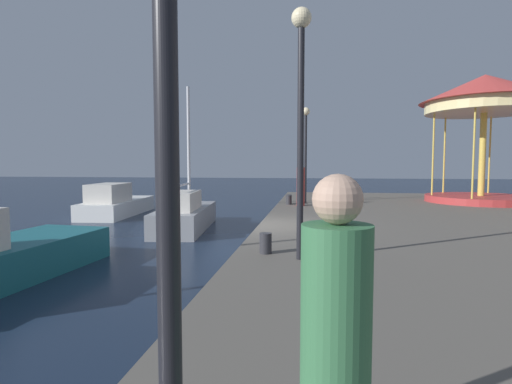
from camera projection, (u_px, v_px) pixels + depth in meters
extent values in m
plane|color=#162338|center=(259.00, 252.00, 11.49)|extent=(120.00, 120.00, 0.00)
cube|color=#5B564F|center=(508.00, 245.00, 10.52)|extent=(13.36, 26.77, 0.80)
cube|color=white|center=(118.00, 207.00, 19.87)|extent=(2.34, 5.67, 0.75)
cube|color=beige|center=(109.00, 193.00, 18.78)|extent=(1.52, 2.53, 0.86)
cube|color=#4C6070|center=(119.00, 188.00, 19.97)|extent=(1.14, 0.19, 0.39)
cube|color=gray|center=(186.00, 218.00, 15.48)|extent=(2.18, 5.33, 0.86)
cube|color=beige|center=(181.00, 201.00, 14.58)|extent=(1.38, 2.39, 0.67)
cylinder|color=silver|center=(189.00, 147.00, 15.99)|extent=(0.12, 0.12, 4.77)
cylinder|color=silver|center=(183.00, 185.00, 14.93)|extent=(0.33, 2.33, 0.08)
cylinder|color=#B23333|center=(481.00, 199.00, 18.10)|extent=(4.75, 4.75, 0.30)
cylinder|color=gold|center=(482.00, 155.00, 17.95)|extent=(0.28, 0.28, 3.73)
cylinder|color=#F2E099|center=(484.00, 107.00, 17.80)|extent=(4.99, 4.99, 0.50)
cone|color=#C63D38|center=(485.00, 88.00, 17.74)|extent=(5.55, 5.55, 1.21)
cylinder|color=gold|center=(490.00, 155.00, 19.62)|extent=(0.08, 0.08, 3.73)
cylinder|color=gold|center=(444.00, 156.00, 19.92)|extent=(0.08, 0.08, 3.73)
cylinder|color=gold|center=(433.00, 155.00, 18.25)|extent=(0.08, 0.08, 3.73)
cylinder|color=gold|center=(474.00, 154.00, 16.29)|extent=(0.08, 0.08, 3.73)
cylinder|color=black|center=(167.00, 148.00, 1.94)|extent=(0.12, 0.12, 3.66)
cylinder|color=black|center=(300.00, 146.00, 7.14)|extent=(0.12, 0.12, 4.14)
sphere|color=#F9E5B2|center=(301.00, 18.00, 6.98)|extent=(0.36, 0.36, 0.36)
cylinder|color=black|center=(305.00, 159.00, 17.74)|extent=(0.12, 0.12, 3.90)
sphere|color=#F9E5B2|center=(306.00, 111.00, 17.59)|extent=(0.36, 0.36, 0.36)
cylinder|color=#2D2D33|center=(266.00, 243.00, 7.74)|extent=(0.24, 0.24, 0.40)
cylinder|color=#2D2D33|center=(289.00, 199.00, 17.38)|extent=(0.24, 0.24, 0.40)
cylinder|color=#2D2D33|center=(289.00, 200.00, 17.07)|extent=(0.24, 0.24, 0.40)
cylinder|color=#387247|center=(335.00, 374.00, 1.92)|extent=(0.34, 0.34, 1.46)
sphere|color=tan|center=(338.00, 199.00, 1.86)|extent=(0.24, 0.24, 0.24)
cylinder|color=#B23833|center=(301.00, 187.00, 16.55)|extent=(0.34, 0.34, 1.60)
sphere|color=tan|center=(301.00, 165.00, 16.49)|extent=(0.24, 0.24, 0.24)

